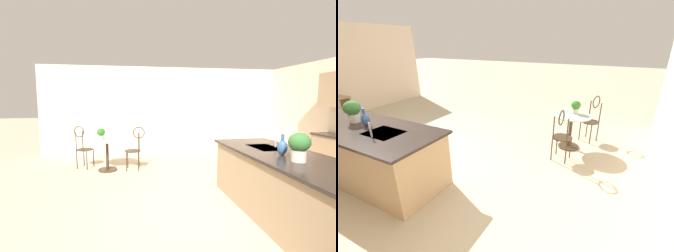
{
  "view_description": "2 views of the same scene",
  "coord_description": "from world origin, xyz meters",
  "views": [
    {
      "loc": [
        3.06,
        -1.32,
        1.68
      ],
      "look_at": [
        -1.36,
        -0.54,
        1.17
      ],
      "focal_mm": 24.58,
      "sensor_mm": 36.0,
      "label": 1
    },
    {
      "loc": [
        -3.23,
        2.72,
        2.19
      ],
      "look_at": [
        -1.64,
        -0.41,
        0.83
      ],
      "focal_mm": 23.74,
      "sensor_mm": 36.0,
      "label": 2
    }
  ],
  "objects": [
    {
      "name": "ground_plane",
      "position": [
        0.0,
        0.0,
        0.0
      ],
      "size": [
        40.0,
        40.0,
        0.0
      ],
      "primitive_type": "plane",
      "color": "beige"
    },
    {
      "name": "sink_faucet",
      "position": [
        -0.25,
        1.03,
        1.03
      ],
      "size": [
        0.02,
        0.02,
        0.22
      ],
      "primitive_type": "cylinder",
      "color": "#B2B5BA",
      "rests_on": "kitchen_island"
    },
    {
      "name": "vase_on_counter",
      "position": [
        0.25,
        0.78,
        1.03
      ],
      "size": [
        0.13,
        0.13,
        0.29
      ],
      "color": "#386099",
      "rests_on": "kitchen_island"
    },
    {
      "name": "potted_plant_on_table",
      "position": [
        -2.5,
        -1.95,
        0.9
      ],
      "size": [
        0.19,
        0.19,
        0.27
      ],
      "color": "beige",
      "rests_on": "bistro_table"
    },
    {
      "name": "chair_by_island",
      "position": [
        -2.81,
        -2.43,
        0.57
      ],
      "size": [
        0.51,
        0.52,
        1.04
      ],
      "color": "#3D2D1E",
      "rests_on": "ground"
    },
    {
      "name": "potted_plant_counter_near",
      "position": [
        0.6,
        0.75,
        1.13
      ],
      "size": [
        0.25,
        0.25,
        0.36
      ],
      "color": "beige",
      "rests_on": "kitchen_island"
    },
    {
      "name": "kitchen_island",
      "position": [
        0.3,
        0.85,
        0.46
      ],
      "size": [
        2.8,
        1.06,
        0.92
      ],
      "color": "tan",
      "rests_on": "ground"
    },
    {
      "name": "bistro_table",
      "position": [
        -2.46,
        -1.82,
        0.45
      ],
      "size": [
        0.8,
        0.8,
        0.74
      ],
      "color": "#3D2D1E",
      "rests_on": "ground"
    },
    {
      "name": "chair_near_window",
      "position": [
        -2.43,
        -1.16,
        0.57
      ],
      "size": [
        0.41,
        0.5,
        1.04
      ],
      "color": "#3D2D1E",
      "rests_on": "ground"
    }
  ]
}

